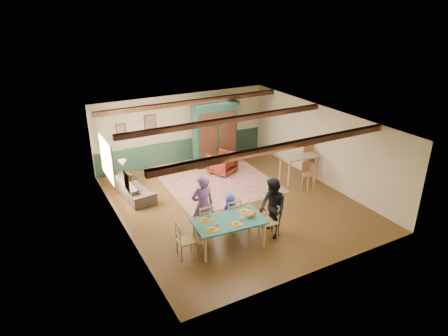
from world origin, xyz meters
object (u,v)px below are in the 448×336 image
dining_table (229,233)px  person_child (230,212)px  counter_table (298,169)px  dining_chair_end_right (269,221)px  person_man (203,206)px  armoire (214,134)px  armchair (222,163)px  sofa (134,188)px  bar_stool_left (308,177)px  dining_chair_end_left (186,240)px  end_table (124,181)px  dining_chair_far_right (232,214)px  cat (250,215)px  dining_chair_far_left (204,220)px  bar_stool_right (311,164)px  person_woman (272,208)px  table_lamp (123,167)px

dining_table → person_child: (0.48, 0.78, 0.13)m
person_child → counter_table: (3.57, 1.53, -0.00)m
dining_chair_end_right → person_man: size_ratio=0.55×
dining_table → dining_chair_end_right: bearing=-5.1°
armoire → counter_table: armoire is taller
armchair → sofa: (-3.44, -0.31, -0.12)m
dining_chair_end_right → bar_stool_left: bar_stool_left is taller
dining_chair_end_left → end_table: (-0.28, 4.66, -0.22)m
dining_chair_far_right → cat: bearing=100.4°
person_man → sofa: person_man is taller
dining_table → dining_chair_far_right: dining_chair_far_right is taller
cat → armoire: armoire is taller
dining_chair_far_left → counter_table: counter_table is taller
dining_chair_end_right → counter_table: 3.76m
armoire → armchair: armoire is taller
cat → armoire: (1.69, 5.32, 0.39)m
dining_table → bar_stool_right: (4.54, 2.21, 0.25)m
bar_stool_right → sofa: bearing=165.8°
dining_chair_far_left → bar_stool_left: 4.32m
person_child → cat: bearing=99.5°
dining_chair_end_left → dining_table: bearing=-90.0°
dining_chair_end_right → person_woman: 0.37m
dining_chair_far_right → dining_chair_end_right: size_ratio=1.00×
dining_chair_end_right → armchair: size_ratio=1.10×
dining_table → dining_chair_far_right: (0.47, 0.70, 0.10)m
table_lamp → bar_stool_left: bar_stool_left is taller
person_man → dining_chair_far_left: bearing=90.0°
end_table → counter_table: (5.50, -2.45, 0.24)m
dining_chair_far_left → armoire: bearing=-115.3°
person_child → end_table: bearing=-59.1°
end_table → counter_table: counter_table is taller
dining_table → person_man: (-0.33, 0.85, 0.50)m
cat → dining_table: bearing=169.7°
dining_chair_far_right → bar_stool_left: (3.44, 0.86, 0.03)m
counter_table → bar_stool_right: (0.49, -0.10, 0.12)m
cat → counter_table: bearing=40.2°
dining_table → dining_chair_far_left: (-0.34, 0.77, 0.10)m
dining_chair_far_right → person_child: bearing=-90.0°
dining_chair_end_left → person_child: (1.65, 0.67, 0.03)m
bar_stool_left → end_table: bearing=142.0°
person_child → sofa: bearing=-55.2°
dining_chair_end_left → armoire: (3.41, 5.07, 0.76)m
cat → table_lamp: table_lamp is taller
cat → sofa: bearing=119.7°
person_child → sofa: 3.68m
dining_chair_far_right → armchair: (1.63, 3.59, -0.08)m
person_woman → counter_table: size_ratio=1.37×
person_child → sofa: person_child is taller
bar_stool_left → sofa: bearing=148.2°
table_lamp → bar_stool_right: bar_stool_right is taller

